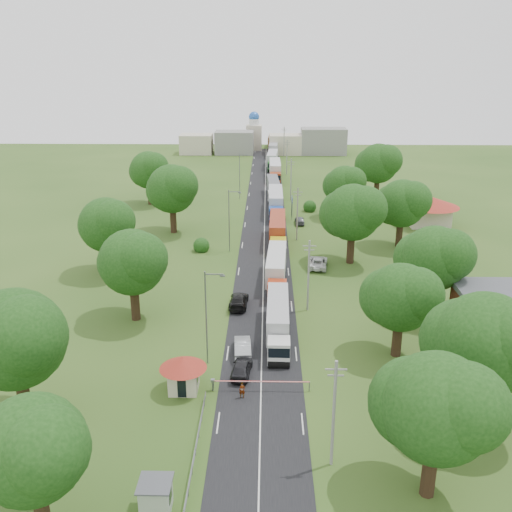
{
  "coord_description": "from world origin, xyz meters",
  "views": [
    {
      "loc": [
        0.46,
        -70.97,
        29.65
      ],
      "look_at": [
        -1.06,
        4.3,
        3.0
      ],
      "focal_mm": 40.0,
      "sensor_mm": 36.0,
      "label": 1
    }
  ],
  "objects_px": {
    "boom_barrier": "(246,382)",
    "car_lane_front": "(242,368)",
    "car_lane_mid": "(243,347)",
    "pedestrian_near": "(242,391)",
    "truck_0": "(278,320)",
    "guard_booth": "(183,370)",
    "info_sign": "(292,203)"
  },
  "relations": [
    {
      "from": "truck_0",
      "to": "pedestrian_near",
      "type": "relative_size",
      "value": 8.92
    },
    {
      "from": "truck_0",
      "to": "car_lane_mid",
      "type": "distance_m",
      "value": 5.6
    },
    {
      "from": "info_sign",
      "to": "pedestrian_near",
      "type": "relative_size",
      "value": 2.65
    },
    {
      "from": "car_lane_mid",
      "to": "pedestrian_near",
      "type": "distance_m",
      "value": 8.2
    },
    {
      "from": "info_sign",
      "to": "car_lane_mid",
      "type": "xyz_separation_m",
      "value": [
        -7.21,
        -53.0,
        -2.21
      ]
    },
    {
      "from": "boom_barrier",
      "to": "pedestrian_near",
      "type": "distance_m",
      "value": 1.25
    },
    {
      "from": "info_sign",
      "to": "boom_barrier",
      "type": "bearing_deg",
      "value": -96.24
    },
    {
      "from": "boom_barrier",
      "to": "truck_0",
      "type": "relative_size",
      "value": 0.67
    },
    {
      "from": "guard_booth",
      "to": "car_lane_mid",
      "type": "distance_m",
      "value": 8.82
    },
    {
      "from": "car_lane_front",
      "to": "car_lane_mid",
      "type": "relative_size",
      "value": 0.92
    },
    {
      "from": "guard_booth",
      "to": "info_sign",
      "type": "xyz_separation_m",
      "value": [
        12.4,
        60.0,
        0.84
      ]
    },
    {
      "from": "info_sign",
      "to": "pedestrian_near",
      "type": "xyz_separation_m",
      "value": [
        -6.91,
        -61.19,
        -2.23
      ]
    },
    {
      "from": "boom_barrier",
      "to": "car_lane_front",
      "type": "bearing_deg",
      "value": 101.71
    },
    {
      "from": "truck_0",
      "to": "car_lane_mid",
      "type": "xyz_separation_m",
      "value": [
        -3.74,
        -3.98,
        -1.23
      ]
    },
    {
      "from": "info_sign",
      "to": "car_lane_front",
      "type": "xyz_separation_m",
      "value": [
        -7.13,
        -57.22,
        -2.24
      ]
    },
    {
      "from": "car_lane_front",
      "to": "pedestrian_near",
      "type": "xyz_separation_m",
      "value": [
        0.23,
        -3.98,
        0.01
      ]
    },
    {
      "from": "guard_booth",
      "to": "pedestrian_near",
      "type": "bearing_deg",
      "value": -12.24
    },
    {
      "from": "guard_booth",
      "to": "boom_barrier",
      "type": "bearing_deg",
      "value": 0.01
    },
    {
      "from": "boom_barrier",
      "to": "truck_0",
      "type": "distance_m",
      "value": 11.46
    },
    {
      "from": "pedestrian_near",
      "to": "car_lane_mid",
      "type": "bearing_deg",
      "value": 96.89
    },
    {
      "from": "guard_booth",
      "to": "pedestrian_near",
      "type": "height_order",
      "value": "guard_booth"
    },
    {
      "from": "boom_barrier",
      "to": "car_lane_front",
      "type": "xyz_separation_m",
      "value": [
        -0.58,
        2.78,
        -0.13
      ]
    },
    {
      "from": "car_lane_front",
      "to": "guard_booth",
      "type": "bearing_deg",
      "value": 33.72
    },
    {
      "from": "car_lane_front",
      "to": "pedestrian_near",
      "type": "bearing_deg",
      "value": 99.12
    },
    {
      "from": "car_lane_mid",
      "to": "pedestrian_near",
      "type": "xyz_separation_m",
      "value": [
        0.31,
        -8.19,
        -0.02
      ]
    },
    {
      "from": "car_lane_front",
      "to": "info_sign",
      "type": "bearing_deg",
      "value": -91.27
    },
    {
      "from": "car_lane_mid",
      "to": "pedestrian_near",
      "type": "height_order",
      "value": "car_lane_mid"
    },
    {
      "from": "guard_booth",
      "to": "info_sign",
      "type": "bearing_deg",
      "value": 78.32
    },
    {
      "from": "boom_barrier",
      "to": "car_lane_front",
      "type": "relative_size",
      "value": 2.06
    },
    {
      "from": "guard_booth",
      "to": "pedestrian_near",
      "type": "relative_size",
      "value": 2.85
    },
    {
      "from": "boom_barrier",
      "to": "car_lane_front",
      "type": "distance_m",
      "value": 2.85
    },
    {
      "from": "pedestrian_near",
      "to": "boom_barrier",
      "type": "bearing_deg",
      "value": 78.42
    }
  ]
}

